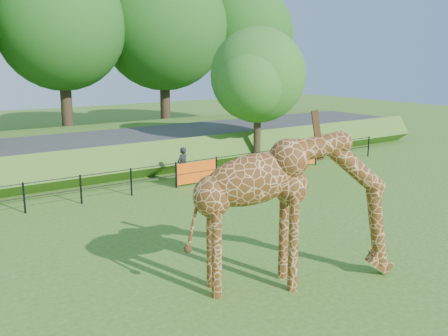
% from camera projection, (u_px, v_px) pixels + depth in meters
% --- Properties ---
extents(ground, '(90.00, 90.00, 0.00)m').
position_uv_depth(ground, '(259.00, 263.00, 13.13)').
color(ground, '#336419').
rests_on(ground, ground).
extents(giraffe, '(5.12, 2.78, 3.67)m').
position_uv_depth(giraffe, '(296.00, 210.00, 11.56)').
color(giraffe, '#5E3313').
rests_on(giraffe, ground).
extents(perimeter_fence, '(28.07, 0.10, 1.10)m').
position_uv_depth(perimeter_fence, '(131.00, 182.00, 19.44)').
color(perimeter_fence, black).
rests_on(perimeter_fence, ground).
extents(embankment, '(40.00, 9.00, 1.30)m').
position_uv_depth(embankment, '(70.00, 151.00, 25.45)').
color(embankment, '#336419').
rests_on(embankment, ground).
extents(road, '(40.00, 5.00, 0.12)m').
position_uv_depth(road, '(79.00, 141.00, 24.09)').
color(road, '#323235').
rests_on(road, embankment).
extents(visitor, '(0.67, 0.55, 1.58)m').
position_uv_depth(visitor, '(183.00, 165.00, 21.26)').
color(visitor, black).
rests_on(visitor, ground).
extents(tree_east, '(5.40, 4.71, 6.76)m').
position_uv_depth(tree_east, '(259.00, 79.00, 24.16)').
color(tree_east, black).
rests_on(tree_east, ground).
extents(bg_tree_line, '(37.30, 8.80, 11.82)m').
position_uv_depth(bg_tree_line, '(59.00, 26.00, 30.30)').
color(bg_tree_line, black).
rests_on(bg_tree_line, ground).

